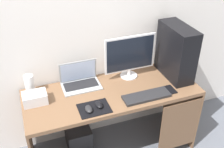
% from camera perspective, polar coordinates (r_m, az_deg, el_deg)
% --- Properties ---
extents(ground_plane, '(8.00, 8.00, 0.00)m').
position_cam_1_polar(ground_plane, '(2.92, 0.00, -15.24)').
color(ground_plane, slate).
extents(wall_back, '(4.00, 0.05, 2.60)m').
position_cam_1_polar(wall_back, '(2.45, -2.81, 11.91)').
color(wall_back, silver).
rests_on(wall_back, ground_plane).
extents(desk, '(1.57, 0.61, 0.73)m').
position_cam_1_polar(desk, '(2.51, 0.51, -6.19)').
color(desk, brown).
rests_on(desk, ground_plane).
extents(pc_tower, '(0.19, 0.44, 0.51)m').
position_cam_1_polar(pc_tower, '(2.60, 13.38, 4.58)').
color(pc_tower, black).
rests_on(pc_tower, desk).
extents(monitor, '(0.49, 0.17, 0.43)m').
position_cam_1_polar(monitor, '(2.52, 3.79, 3.79)').
color(monitor, silver).
rests_on(monitor, desk).
extents(laptop, '(0.35, 0.22, 0.22)m').
position_cam_1_polar(laptop, '(2.50, -6.73, -1.42)').
color(laptop, '#9EA3A8').
rests_on(laptop, desk).
extents(speaker, '(0.08, 0.08, 0.18)m').
position_cam_1_polar(speaker, '(2.47, -17.00, -2.10)').
color(speaker, white).
rests_on(speaker, desk).
extents(projector, '(0.20, 0.14, 0.09)m').
position_cam_1_polar(projector, '(2.36, -15.98, -4.92)').
color(projector, silver).
rests_on(projector, desk).
extents(keyboard, '(0.42, 0.14, 0.02)m').
position_cam_1_polar(keyboard, '(2.37, 7.31, -4.67)').
color(keyboard, '#232326').
rests_on(keyboard, desk).
extents(mousepad, '(0.26, 0.20, 0.00)m').
position_cam_1_polar(mousepad, '(2.24, -3.79, -7.26)').
color(mousepad, black).
rests_on(mousepad, desk).
extents(mouse_left, '(0.06, 0.10, 0.03)m').
position_cam_1_polar(mouse_left, '(2.24, -2.77, -6.48)').
color(mouse_left, black).
rests_on(mouse_left, mousepad).
extents(mouse_right, '(0.06, 0.10, 0.03)m').
position_cam_1_polar(mouse_right, '(2.21, -4.94, -7.38)').
color(mouse_right, '#232326').
rests_on(mouse_right, mousepad).
extents(cell_phone, '(0.07, 0.13, 0.01)m').
position_cam_1_polar(cell_phone, '(2.50, 12.27, -3.23)').
color(cell_phone, black).
rests_on(cell_phone, desk).
extents(subwoofer, '(0.24, 0.24, 0.24)m').
position_cam_1_polar(subwoofer, '(2.87, -7.05, -13.23)').
color(subwoofer, '#232326').
rests_on(subwoofer, ground_plane).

